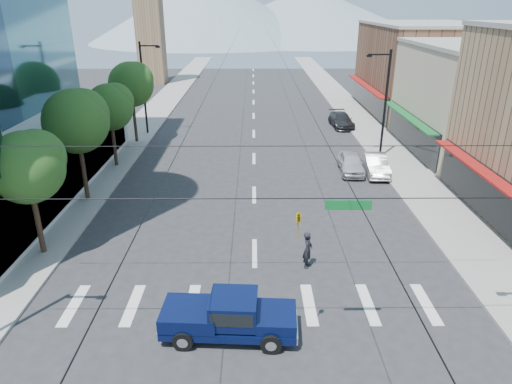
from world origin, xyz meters
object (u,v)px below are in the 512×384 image
(parked_car_far, at_px, (341,120))
(parked_car_near, at_px, (351,163))
(parked_car_mid, at_px, (375,164))
(pedestrian, at_px, (308,250))
(pickup_truck, at_px, (228,315))

(parked_car_far, bearing_deg, parked_car_near, -100.50)
(parked_car_far, bearing_deg, parked_car_mid, -93.31)
(pedestrian, distance_m, parked_car_near, 14.75)
(pedestrian, distance_m, parked_car_far, 28.97)
(pedestrian, distance_m, parked_car_mid, 15.13)
(parked_car_mid, bearing_deg, parked_car_near, 171.17)
(pedestrian, bearing_deg, parked_car_near, -1.48)
(parked_car_far, bearing_deg, pedestrian, -106.79)
(parked_car_near, height_order, parked_car_far, parked_car_near)
(pedestrian, relative_size, parked_car_near, 0.43)
(parked_car_mid, height_order, parked_car_far, parked_car_mid)
(parked_car_mid, bearing_deg, parked_car_far, 92.28)
(parked_car_near, distance_m, parked_car_mid, 1.83)
(pickup_truck, xyz_separation_m, pedestrian, (3.71, 5.13, 0.01))
(pickup_truck, bearing_deg, parked_car_near, 68.78)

